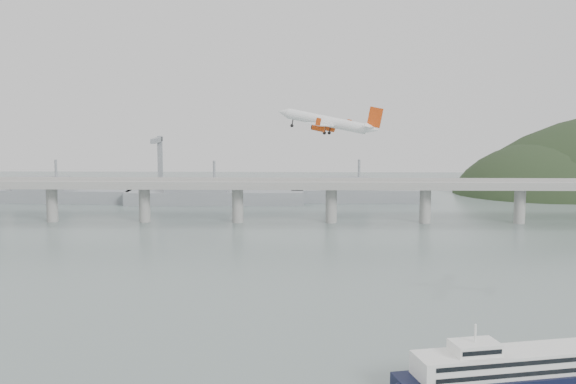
{
  "coord_description": "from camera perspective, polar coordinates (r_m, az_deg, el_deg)",
  "views": [
    {
      "loc": [
        5.51,
        -205.71,
        71.19
      ],
      "look_at": [
        0.0,
        55.0,
        36.0
      ],
      "focal_mm": 48.0,
      "sensor_mm": 36.0,
      "label": 1
    }
  ],
  "objects": [
    {
      "name": "bridge",
      "position": [
        409.28,
        0.27,
        0.17
      ],
      "size": [
        800.0,
        22.0,
        23.9
      ],
      "color": "gray",
      "rests_on": "ground"
    },
    {
      "name": "airliner",
      "position": [
        297.2,
        3.04,
        5.19
      ],
      "size": [
        41.06,
        38.28,
        11.24
      ],
      "rotation": [
        0.05,
        -0.18,
        2.78
      ],
      "color": "white",
      "rests_on": "ground"
    },
    {
      "name": "ground",
      "position": [
        217.75,
        -0.31,
        -11.4
      ],
      "size": [
        900.0,
        900.0,
        0.0
      ],
      "primitive_type": "plane",
      "color": "slate",
      "rests_on": "ground"
    },
    {
      "name": "distant_fleet",
      "position": [
        501.74,
        -17.5,
        -0.11
      ],
      "size": [
        453.0,
        60.9,
        40.0
      ],
      "color": "gray",
      "rests_on": "ground"
    },
    {
      "name": "ferry",
      "position": [
        194.27,
        15.97,
        -12.68
      ],
      "size": [
        88.06,
        30.89,
        16.83
      ],
      "rotation": [
        0.0,
        0.0,
        0.23
      ],
      "color": "black",
      "rests_on": "ground"
    }
  ]
}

